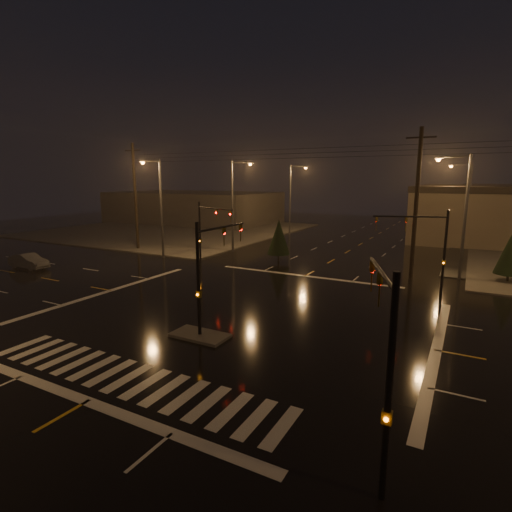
# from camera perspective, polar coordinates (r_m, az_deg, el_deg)

# --- Properties ---
(ground) EXTENTS (140.00, 140.00, 0.00)m
(ground) POSITION_cam_1_polar(r_m,az_deg,el_deg) (24.53, -2.44, -8.29)
(ground) COLOR black
(ground) RESTS_ON ground
(sidewalk_nw) EXTENTS (36.00, 36.00, 0.12)m
(sidewalk_nw) POSITION_cam_1_polar(r_m,az_deg,el_deg) (65.62, -11.66, 3.72)
(sidewalk_nw) COLOR #45433E
(sidewalk_nw) RESTS_ON ground
(median_island) EXTENTS (3.00, 1.60, 0.15)m
(median_island) POSITION_cam_1_polar(r_m,az_deg,el_deg) (21.39, -8.02, -11.15)
(median_island) COLOR #45433E
(median_island) RESTS_ON ground
(crosswalk) EXTENTS (15.00, 2.60, 0.01)m
(crosswalk) POSITION_cam_1_polar(r_m,az_deg,el_deg) (18.02, -17.83, -16.25)
(crosswalk) COLOR beige
(crosswalk) RESTS_ON ground
(stop_bar_near) EXTENTS (16.00, 0.50, 0.01)m
(stop_bar_near) POSITION_cam_1_polar(r_m,az_deg,el_deg) (16.89, -22.96, -18.57)
(stop_bar_near) COLOR beige
(stop_bar_near) RESTS_ON ground
(stop_bar_far) EXTENTS (16.00, 0.50, 0.01)m
(stop_bar_far) POSITION_cam_1_polar(r_m,az_deg,el_deg) (34.06, 7.06, -2.84)
(stop_bar_far) COLOR beige
(stop_bar_far) RESTS_ON ground
(commercial_block) EXTENTS (30.00, 18.00, 5.60)m
(commercial_block) POSITION_cam_1_polar(r_m,az_deg,el_deg) (77.81, -8.90, 6.94)
(commercial_block) COLOR #3E3A36
(commercial_block) RESTS_ON ground
(signal_mast_median) EXTENTS (0.25, 4.59, 6.00)m
(signal_mast_median) POSITION_cam_1_polar(r_m,az_deg,el_deg) (21.03, -6.79, -1.01)
(signal_mast_median) COLOR black
(signal_mast_median) RESTS_ON ground
(signal_mast_ne) EXTENTS (4.84, 1.86, 6.00)m
(signal_mast_ne) POSITION_cam_1_polar(r_m,az_deg,el_deg) (30.41, 23.53, 1.93)
(signal_mast_ne) COLOR black
(signal_mast_ne) RESTS_ON ground
(signal_mast_nw) EXTENTS (4.84, 1.86, 6.00)m
(signal_mast_nw) POSITION_cam_1_polar(r_m,az_deg,el_deg) (37.10, -7.13, 4.23)
(signal_mast_nw) COLOR black
(signal_mast_nw) RESTS_ON ground
(signal_mast_se) EXTENTS (1.55, 3.87, 6.00)m
(signal_mast_se) POSITION_cam_1_polar(r_m,az_deg,el_deg) (11.16, 17.94, -12.69)
(signal_mast_se) COLOR black
(signal_mast_se) RESTS_ON ground
(streetlight_1) EXTENTS (2.77, 0.32, 10.00)m
(streetlight_1) POSITION_cam_1_polar(r_m,az_deg,el_deg) (44.40, -3.06, 8.00)
(streetlight_1) COLOR #38383A
(streetlight_1) RESTS_ON ground
(streetlight_2) EXTENTS (2.77, 0.32, 10.00)m
(streetlight_2) POSITION_cam_1_polar(r_m,az_deg,el_deg) (58.65, 5.18, 8.69)
(streetlight_2) COLOR #38383A
(streetlight_2) RESTS_ON ground
(streetlight_3) EXTENTS (2.77, 0.32, 10.00)m
(streetlight_3) POSITION_cam_1_polar(r_m,az_deg,el_deg) (35.96, 27.30, 6.12)
(streetlight_3) COLOR #38383A
(streetlight_3) RESTS_ON ground
(streetlight_4) EXTENTS (2.77, 0.32, 10.00)m
(streetlight_4) POSITION_cam_1_polar(r_m,az_deg,el_deg) (55.93, 27.81, 7.38)
(streetlight_4) COLOR #38383A
(streetlight_4) RESTS_ON ground
(streetlight_5) EXTENTS (0.32, 2.77, 10.00)m
(streetlight_5) POSITION_cam_1_polar(r_m,az_deg,el_deg) (41.80, -13.71, 7.53)
(streetlight_5) COLOR #38383A
(streetlight_5) RESTS_ON ground
(utility_pole_0) EXTENTS (2.20, 0.32, 12.00)m
(utility_pole_0) POSITION_cam_1_polar(r_m,az_deg,el_deg) (47.95, -16.86, 8.17)
(utility_pole_0) COLOR black
(utility_pole_0) RESTS_ON ground
(utility_pole_1) EXTENTS (2.20, 0.32, 12.00)m
(utility_pole_1) POSITION_cam_1_polar(r_m,az_deg,el_deg) (34.16, 21.90, 6.90)
(utility_pole_1) COLOR black
(utility_pole_1) RESTS_ON ground
(conifer_0) EXTENTS (2.19, 2.19, 4.13)m
(conifer_0) POSITION_cam_1_polar(r_m,az_deg,el_deg) (37.03, 32.62, 0.40)
(conifer_0) COLOR black
(conifer_0) RESTS_ON ground
(conifer_3) EXTENTS (2.23, 2.23, 4.19)m
(conifer_3) POSITION_cam_1_polar(r_m,az_deg,el_deg) (39.56, 3.27, 2.75)
(conifer_3) COLOR black
(conifer_3) RESTS_ON ground
(car_crossing) EXTENTS (4.15, 1.49, 1.36)m
(car_crossing) POSITION_cam_1_polar(r_m,az_deg,el_deg) (42.08, -29.73, -0.63)
(car_crossing) COLOR #515357
(car_crossing) RESTS_ON ground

